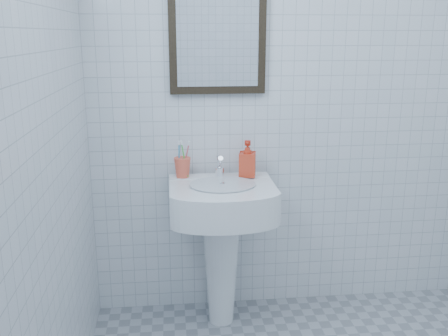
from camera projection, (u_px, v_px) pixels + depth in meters
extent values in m
cube|color=white|center=(293.00, 90.00, 2.69)|extent=(2.20, 0.02, 2.50)
cube|color=white|center=(17.00, 141.00, 1.42)|extent=(0.02, 2.40, 2.50)
cone|color=white|center=(221.00, 266.00, 2.70)|extent=(0.21, 0.21, 0.67)
cube|color=white|center=(222.00, 199.00, 2.55)|extent=(0.53, 0.38, 0.16)
cube|color=white|center=(219.00, 178.00, 2.67)|extent=(0.53, 0.10, 0.03)
cylinder|color=silver|center=(223.00, 184.00, 2.50)|extent=(0.33, 0.33, 0.01)
cylinder|color=white|center=(220.00, 172.00, 2.64)|extent=(0.05, 0.05, 0.05)
cylinder|color=white|center=(220.00, 162.00, 2.61)|extent=(0.03, 0.10, 0.08)
cylinder|color=white|center=(219.00, 164.00, 2.65)|extent=(0.03, 0.05, 0.09)
imported|color=red|center=(247.00, 159.00, 2.63)|extent=(0.10, 0.10, 0.19)
cube|color=black|center=(217.00, 33.00, 2.55)|extent=(0.50, 0.04, 0.62)
cube|color=silver|center=(218.00, 33.00, 2.53)|extent=(0.42, 0.00, 0.54)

